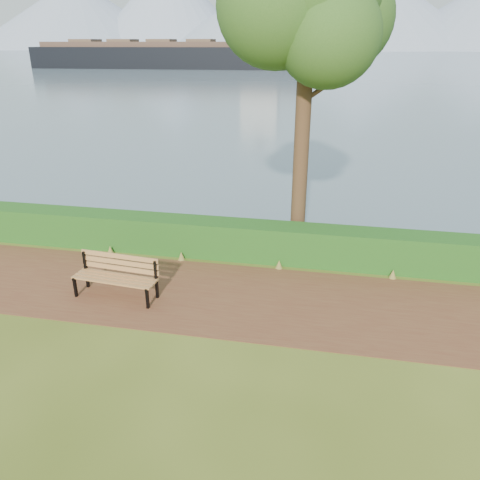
# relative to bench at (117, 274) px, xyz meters

# --- Properties ---
(ground) EXTENTS (140.00, 140.00, 0.00)m
(ground) POSITION_rel_bench_xyz_m (1.95, 0.11, -0.58)
(ground) COLOR #415317
(ground) RESTS_ON ground
(path) EXTENTS (40.00, 3.40, 0.01)m
(path) POSITION_rel_bench_xyz_m (1.95, 0.41, -0.57)
(path) COLOR brown
(path) RESTS_ON ground
(hedge) EXTENTS (32.00, 0.85, 1.00)m
(hedge) POSITION_rel_bench_xyz_m (1.95, 2.71, -0.08)
(hedge) COLOR #154915
(hedge) RESTS_ON ground
(water) EXTENTS (700.00, 510.00, 0.00)m
(water) POSITION_rel_bench_xyz_m (1.95, 260.11, -0.57)
(water) COLOR slate
(water) RESTS_ON ground
(mountains) EXTENTS (585.00, 190.00, 70.00)m
(mountains) POSITION_rel_bench_xyz_m (-7.22, 406.16, 27.12)
(mountains) COLOR #8697B3
(mountains) RESTS_ON ground
(bench) EXTENTS (2.04, 0.76, 1.00)m
(bench) POSITION_rel_bench_xyz_m (0.00, 0.00, 0.00)
(bench) COLOR black
(bench) RESTS_ON ground
(cargo_ship) EXTENTS (63.51, 12.60, 19.17)m
(cargo_ship) POSITION_rel_bench_xyz_m (-29.96, 98.83, 2.28)
(cargo_ship) COLOR black
(cargo_ship) RESTS_ON ground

